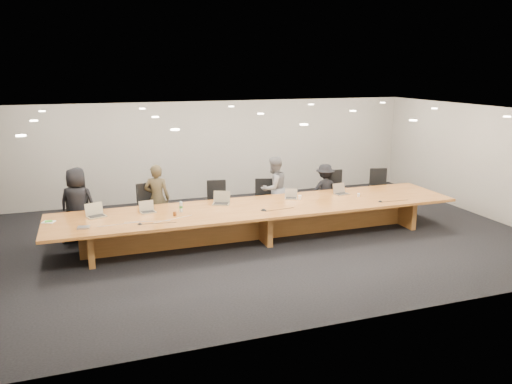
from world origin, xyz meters
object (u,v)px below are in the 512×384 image
person_a (78,204)px  laptop_a (96,210)px  paper_cup_near (300,197)px  mic_center (264,210)px  person_b (157,198)px  person_c (274,189)px  mic_left (140,224)px  paper_cup_far (359,195)px  chair_left (151,209)px  amber_mug (175,214)px  chair_far_left (77,216)px  chair_mid_right (264,200)px  chair_mid_left (218,203)px  laptop_c (221,198)px  chair_right (337,192)px  chair_far_right (380,189)px  laptop_b (148,207)px  av_box (84,227)px  mic_right (380,201)px  laptop_e (342,189)px  water_bottle (181,207)px  conference_table (260,216)px  person_d (325,190)px

person_a → laptop_a: (0.36, -0.96, 0.08)m
paper_cup_near → mic_center: 1.26m
person_b → person_c: 2.87m
person_a → mic_left: (1.14, -1.75, -0.05)m
paper_cup_far → mic_center: paper_cup_far is taller
chair_left → amber_mug: size_ratio=13.08×
chair_far_left → chair_mid_right: chair_far_left is taller
chair_mid_left → laptop_c: (-0.14, -0.83, 0.35)m
chair_right → chair_far_right: 1.35m
chair_mid_left → mic_left: bearing=-130.4°
chair_left → laptop_b: chair_left is taller
av_box → amber_mug: bearing=17.3°
mic_right → chair_left: bearing=161.0°
laptop_a → laptop_e: bearing=-17.5°
chair_far_right → laptop_e: (-1.66, -0.90, 0.33)m
chair_right → paper_cup_far: bearing=-90.4°
paper_cup_far → mic_right: 0.63m
person_b → water_bottle: bearing=124.6°
conference_table → chair_far_left: chair_far_left is taller
chair_far_right → laptop_c: 4.73m
paper_cup_far → mic_right: (0.22, -0.59, -0.03)m
person_b → person_d: person_b is taller
chair_far_right → av_box: size_ratio=4.98×
laptop_a → amber_mug: 1.59m
conference_table → chair_mid_left: bearing=117.3°
person_a → paper_cup_far: 6.40m
chair_far_right → mic_right: chair_far_right is taller
laptop_b → paper_cup_far: (4.88, -0.26, -0.08)m
chair_far_left → chair_far_right: (7.70, 0.07, -0.02)m
paper_cup_far → amber_mug: bearing=-177.9°
chair_right → chair_mid_right: bearing=179.9°
chair_far_left → paper_cup_far: bearing=-4.1°
mic_left → mic_right: size_ratio=1.00×
amber_mug → mic_right: amber_mug is taller
conference_table → water_bottle: (-1.74, 0.12, 0.34)m
chair_mid_left → chair_mid_right: size_ratio=1.04×
conference_table → laptop_e: size_ratio=26.83×
person_b → person_d: bearing=-163.0°
person_b → laptop_e: size_ratio=4.74×
conference_table → chair_mid_left: (-0.65, 1.26, 0.03)m
conference_table → person_d: 2.49m
chair_left → chair_mid_right: chair_left is taller
chair_far_right → person_d: (-1.69, -0.06, 0.12)m
paper_cup_far → laptop_e: bearing=130.5°
person_d → paper_cup_near: 1.47m
chair_left → person_a: 1.59m
paper_cup_far → paper_cup_near: bearing=171.4°
chair_mid_right → chair_far_right: chair_far_right is taller
person_c → amber_mug: person_c is taller
amber_mug → chair_far_right: bearing=13.5°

